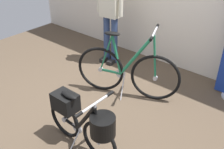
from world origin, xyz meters
name	(u,v)px	position (x,y,z in m)	size (l,w,h in m)	color
ground_plane	(100,111)	(0.00, 0.00, 0.00)	(6.39, 6.39, 0.00)	brown
folding_bike_foreground	(83,120)	(0.31, -0.59, 0.39)	(1.01, 0.53, 0.72)	black
display_bike_left	(127,71)	(0.03, 0.54, 0.38)	(1.38, 0.68, 1.03)	black
visitor_near_wall	(110,7)	(-0.82, 1.19, 0.97)	(0.53, 0.29, 1.69)	navy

